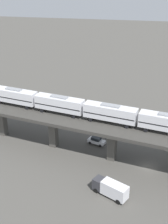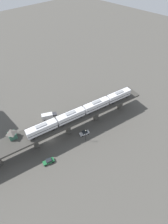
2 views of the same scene
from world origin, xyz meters
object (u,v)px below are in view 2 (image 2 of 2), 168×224
object	(u,v)px
street_car_green	(49,161)
signal_hut	(12,134)
street_lamp	(86,134)
street_car_white	(85,133)
delivery_truck	(49,116)
subway_train	(84,110)

from	to	relation	value
street_car_green	signal_hut	bearing A→B (deg)	22.47
street_car_green	street_lamp	world-z (taller)	street_lamp
signal_hut	street_car_green	size ratio (longest dim) A/B	0.81
signal_hut	street_lamp	xyz separation A→B (m)	(-15.61, -23.26, -6.22)
street_car_white	street_lamp	size ratio (longest dim) A/B	0.68
signal_hut	delivery_truck	distance (m)	22.20
subway_train	street_car_green	xyz separation A→B (m)	(-3.46, 22.38, -10.13)
street_car_green	street_lamp	size ratio (longest dim) A/B	0.68
subway_train	street_lamp	distance (m)	10.18
delivery_truck	subway_train	bearing A→B (deg)	-152.21
subway_train	street_lamp	bearing A→B (deg)	141.68
street_car_green	street_car_white	xyz separation A→B (m)	(0.41, -19.79, 0.00)
subway_train	delivery_truck	bearing A→B (deg)	27.79
street_car_green	street_car_white	size ratio (longest dim) A/B	1.00
street_car_white	delivery_truck	distance (m)	19.52
signal_hut	delivery_truck	world-z (taller)	signal_hut
street_car_green	delivery_truck	world-z (taller)	delivery_truck
signal_hut	street_car_white	distance (m)	29.85
street_car_white	street_lamp	xyz separation A→B (m)	(-2.78, 2.01, 3.17)
subway_train	signal_hut	xyz separation A→B (m)	(9.78, 27.86, -0.74)
street_car_green	delivery_truck	xyz separation A→B (m)	(19.08, -14.15, 0.82)
signal_hut	street_car_white	xyz separation A→B (m)	(-12.83, -25.26, -9.39)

